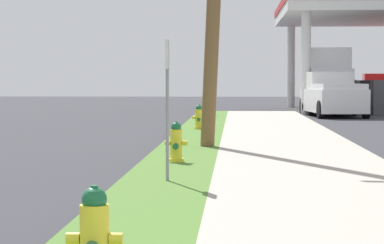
{
  "coord_description": "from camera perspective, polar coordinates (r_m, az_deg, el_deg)",
  "views": [
    {
      "loc": [
        1.77,
        -2.35,
        1.65
      ],
      "look_at": [
        0.81,
        17.16,
        0.7
      ],
      "focal_mm": 83.03,
      "sensor_mm": 36.0,
      "label": 1
    }
  ],
  "objects": [
    {
      "name": "car_tan_by_near_pump",
      "position": [
        46.69,
        8.98,
        1.61
      ],
      "size": [
        2.09,
        4.57,
        1.57
      ],
      "color": "tan",
      "rests_on": "ground"
    },
    {
      "name": "truck_silver_at_forecourt",
      "position": [
        43.01,
        8.74,
        2.54
      ],
      "size": [
        2.31,
        6.46,
        3.11
      ],
      "color": "#BCBCC1",
      "rests_on": "ground"
    },
    {
      "name": "fire_hydrant_second",
      "position": [
        16.37,
        -1.02,
        -1.44
      ],
      "size": [
        0.42,
        0.38,
        0.74
      ],
      "color": "yellow",
      "rests_on": "grass_verge"
    },
    {
      "name": "fire_hydrant_fourth",
      "position": [
        36.12,
        1.2,
        0.87
      ],
      "size": [
        0.42,
        0.38,
        0.74
      ],
      "color": "yellow",
      "rests_on": "grass_verge"
    },
    {
      "name": "truck_white_on_apron",
      "position": [
        39.46,
        9.02,
        1.68
      ],
      "size": [
        2.58,
        5.56,
        1.97
      ],
      "color": "white",
      "rests_on": "ground"
    },
    {
      "name": "fire_hydrant_third",
      "position": [
        27.11,
        0.44,
        0.24
      ],
      "size": [
        0.42,
        0.37,
        0.74
      ],
      "color": "yellow",
      "rests_on": "grass_verge"
    },
    {
      "name": "car_black_by_far_pump",
      "position": [
        50.48,
        11.41,
        1.68
      ],
      "size": [
        2.0,
        4.53,
        1.57
      ],
      "color": "black",
      "rests_on": "ground"
    },
    {
      "name": "fire_hydrant_nearest",
      "position": [
        6.67,
        -6.29,
        -7.66
      ],
      "size": [
        0.42,
        0.38,
        0.74
      ],
      "color": "yellow",
      "rests_on": "grass_verge"
    },
    {
      "name": "street_sign_post",
      "position": [
        13.3,
        -1.6,
        2.71
      ],
      "size": [
        0.05,
        0.36,
        2.12
      ],
      "color": "gray",
      "rests_on": "grass_verge"
    },
    {
      "name": "truck_red_at_far_bay",
      "position": [
        54.46,
        11.98,
        1.95
      ],
      "size": [
        2.47,
        5.53,
        1.97
      ],
      "color": "red",
      "rests_on": "ground"
    }
  ]
}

